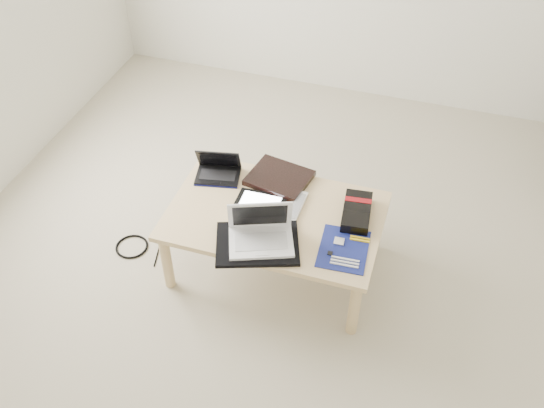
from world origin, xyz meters
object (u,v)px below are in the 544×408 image
(netbook, at_px, (218,171))
(gpu_box, at_px, (357,212))
(coffee_table, at_px, (275,221))
(white_laptop, at_px, (261,233))

(netbook, relative_size, gpu_box, 0.93)
(coffee_table, distance_m, netbook, 0.45)
(coffee_table, distance_m, white_laptop, 0.24)
(netbook, height_order, gpu_box, netbook)
(coffee_table, xyz_separation_m, gpu_box, (0.40, 0.11, 0.08))
(white_laptop, bearing_deg, coffee_table, 88.11)
(coffee_table, bearing_deg, gpu_box, 15.22)
(white_laptop, bearing_deg, netbook, 132.99)
(white_laptop, bearing_deg, gpu_box, 38.00)
(gpu_box, bearing_deg, coffee_table, -164.78)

